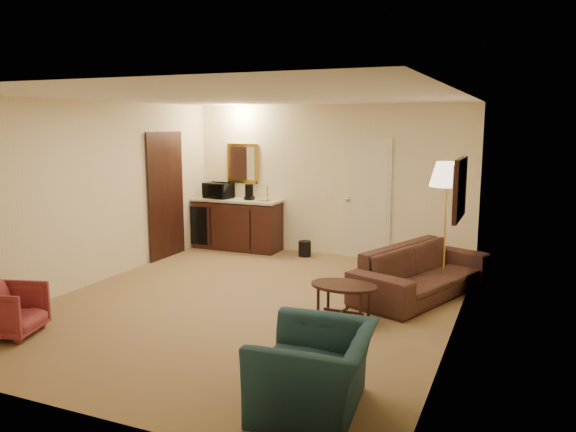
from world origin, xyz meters
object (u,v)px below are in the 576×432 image
(teal_armchair, at_px, (315,357))
(floor_lamp, at_px, (445,228))
(wetbar_cabinet, at_px, (237,224))
(waste_bin, at_px, (305,249))
(coffee_maker, at_px, (249,192))
(rose_chair_near, at_px, (10,308))
(coffee_table, at_px, (344,303))
(sofa, at_px, (423,263))
(microwave, at_px, (218,189))

(teal_armchair, xyz_separation_m, floor_lamp, (0.51, 3.60, 0.45))
(wetbar_cabinet, relative_size, waste_bin, 6.07)
(coffee_maker, bearing_deg, rose_chair_near, -113.97)
(rose_chair_near, relative_size, floor_lamp, 0.34)
(wetbar_cabinet, xyz_separation_m, coffee_table, (2.94, -2.89, -0.23))
(sofa, bearing_deg, microwave, 90.41)
(floor_lamp, distance_m, microwave, 4.44)
(waste_bin, height_order, coffee_maker, coffee_maker)
(sofa, relative_size, microwave, 4.41)
(sofa, relative_size, coffee_maker, 7.98)
(wetbar_cabinet, relative_size, coffee_table, 2.09)
(floor_lamp, bearing_deg, sofa, -144.60)
(sofa, xyz_separation_m, coffee_table, (-0.66, -1.39, -0.21))
(rose_chair_near, bearing_deg, sofa, -66.53)
(teal_armchair, xyz_separation_m, rose_chair_near, (-3.59, 0.20, -0.14))
(sofa, height_order, microwave, microwave)
(coffee_table, relative_size, coffee_maker, 2.78)
(sofa, distance_m, waste_bin, 2.68)
(rose_chair_near, bearing_deg, waste_bin, -35.44)
(sofa, xyz_separation_m, teal_armchair, (-0.26, -3.42, 0.01))
(rose_chair_near, distance_m, floor_lamp, 5.36)
(floor_lamp, bearing_deg, teal_armchair, -98.05)
(waste_bin, bearing_deg, wetbar_cabinet, 177.03)
(teal_armchair, height_order, coffee_table, teal_armchair)
(teal_armchair, height_order, waste_bin, teal_armchair)
(microwave, bearing_deg, wetbar_cabinet, 10.24)
(rose_chair_near, xyz_separation_m, floor_lamp, (4.10, 3.40, 0.59))
(sofa, distance_m, rose_chair_near, 5.02)
(rose_chair_near, relative_size, microwave, 1.21)
(sofa, relative_size, floor_lamp, 1.25)
(rose_chair_near, xyz_separation_m, microwave, (-0.14, 4.71, 0.79))
(floor_lamp, distance_m, coffee_maker, 3.85)
(floor_lamp, xyz_separation_m, microwave, (-4.24, 1.31, 0.19))
(coffee_table, bearing_deg, rose_chair_near, -150.11)
(sofa, distance_m, teal_armchair, 3.43)
(coffee_table, xyz_separation_m, coffee_maker, (-2.70, 2.90, 0.84))
(coffee_table, bearing_deg, sofa, 64.64)
(wetbar_cabinet, bearing_deg, rose_chair_near, -93.03)
(rose_chair_near, height_order, microwave, microwave)
(floor_lamp, bearing_deg, coffee_table, -120.11)
(sofa, xyz_separation_m, rose_chair_near, (-3.85, -3.22, -0.13))
(sofa, height_order, floor_lamp, floor_lamp)
(teal_armchair, bearing_deg, rose_chair_near, -98.79)
(rose_chair_near, bearing_deg, teal_armchair, -109.64)
(sofa, bearing_deg, coffee_maker, 86.66)
(wetbar_cabinet, distance_m, coffee_table, 4.13)
(wetbar_cabinet, relative_size, floor_lamp, 0.91)
(sofa, bearing_deg, coffee_table, 175.57)
(teal_armchair, height_order, floor_lamp, floor_lamp)
(wetbar_cabinet, bearing_deg, teal_armchair, -55.82)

